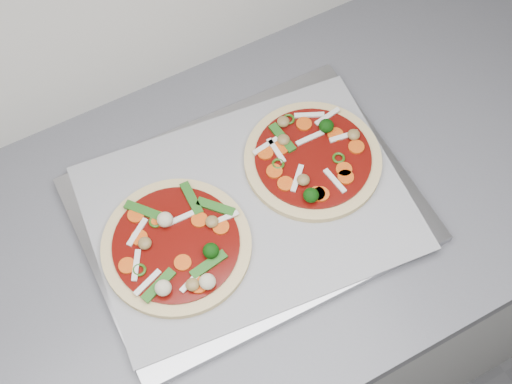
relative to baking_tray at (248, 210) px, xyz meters
name	(u,v)px	position (x,y,z in m)	size (l,w,h in m)	color
base_cabinet	(474,200)	(0.58, -0.01, -0.48)	(3.60, 0.60, 0.86)	#B1B1AF
baking_tray	(248,210)	(0.00, 0.00, 0.00)	(0.49, 0.37, 0.02)	#9D9DA2
parchment	(248,207)	(0.00, 0.00, 0.01)	(0.47, 0.34, 0.00)	#A0A0A5
pizza_left	(177,246)	(-0.12, -0.01, 0.02)	(0.27, 0.27, 0.04)	#D2B975
pizza_right	(312,159)	(0.13, 0.02, 0.02)	(0.27, 0.27, 0.04)	#D2B975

